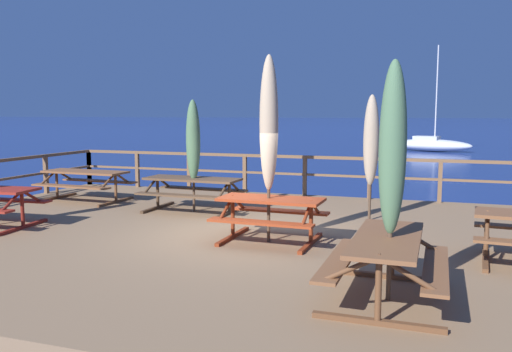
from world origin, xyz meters
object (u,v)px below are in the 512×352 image
picnic_table_mid_left (85,179)px  picnic_table_front_left (387,254)px  patio_umbrella_short_front (393,149)px  picnic_table_mid_centre (192,187)px  picnic_table_back_right (271,210)px  patio_umbrella_short_back (193,141)px  patio_umbrella_tall_mid_left (268,130)px  sailboat_distant (430,144)px  patio_umbrella_short_mid (371,141)px  patio_umbrella_tall_back_left (269,124)px

picnic_table_mid_left → picnic_table_front_left: size_ratio=1.11×
picnic_table_mid_left → patio_umbrella_short_front: bearing=-31.5°
picnic_table_mid_centre → picnic_table_mid_left: bearing=172.3°
picnic_table_back_right → patio_umbrella_short_back: 3.43m
patio_umbrella_tall_mid_left → patio_umbrella_short_front: 6.79m
patio_umbrella_short_front → sailboat_distant: sailboat_distant is taller
picnic_table_mid_left → picnic_table_back_right: 6.29m
patio_umbrella_short_mid → patio_umbrella_tall_back_left: bearing=-120.7°
picnic_table_back_right → patio_umbrella_tall_mid_left: bearing=108.2°
patio_umbrella_tall_mid_left → patio_umbrella_tall_back_left: bearing=-72.3°
patio_umbrella_tall_back_left → patio_umbrella_short_front: 3.19m
patio_umbrella_short_mid → sailboat_distant: bearing=88.3°
sailboat_distant → picnic_table_front_left: bearing=-90.3°
picnic_table_mid_left → patio_umbrella_tall_back_left: 6.45m
patio_umbrella_short_mid → patio_umbrella_short_front: 4.77m
patio_umbrella_short_front → sailboat_distant: (0.13, 34.89, -1.90)m
picnic_table_mid_centre → patio_umbrella_tall_mid_left: size_ratio=0.78×
picnic_table_front_left → patio_umbrella_tall_back_left: (-2.19, 2.27, 1.48)m
patio_umbrella_short_mid → sailboat_distant: (0.91, 30.18, -1.75)m
patio_umbrella_tall_mid_left → patio_umbrella_tall_back_left: size_ratio=0.89×
patio_umbrella_short_back → patio_umbrella_tall_back_left: patio_umbrella_tall_back_left is taller
picnic_table_mid_centre → patio_umbrella_short_front: size_ratio=0.78×
patio_umbrella_short_front → sailboat_distant: size_ratio=0.37×
picnic_table_front_left → patio_umbrella_tall_back_left: patio_umbrella_tall_back_left is taller
picnic_table_back_right → patio_umbrella_short_mid: patio_umbrella_short_mid is taller
picnic_table_mid_left → patio_umbrella_short_mid: size_ratio=0.86×
picnic_table_mid_left → picnic_table_back_right: bearing=-24.1°
patio_umbrella_tall_back_left → sailboat_distant: 32.77m
picnic_table_back_right → picnic_table_mid_centre: bearing=139.9°
picnic_table_mid_centre → picnic_table_front_left: size_ratio=1.10×
patio_umbrella_tall_back_left → picnic_table_mid_centre: bearing=139.1°
picnic_table_mid_centre → patio_umbrella_tall_back_left: patio_umbrella_tall_back_left is taller
picnic_table_mid_centre → picnic_table_back_right: bearing=-40.1°
patio_umbrella_short_mid → patio_umbrella_tall_back_left: 2.85m
patio_umbrella_tall_back_left → picnic_table_back_right: bearing=48.4°
picnic_table_mid_centre → picnic_table_back_right: (2.53, -2.13, -0.01)m
patio_umbrella_short_mid → patio_umbrella_tall_mid_left: patio_umbrella_tall_mid_left is taller
picnic_table_mid_centre → patio_umbrella_tall_back_left: bearing=-40.9°
picnic_table_mid_left → sailboat_distant: 31.09m
patio_umbrella_tall_back_left → patio_umbrella_short_front: patio_umbrella_tall_back_left is taller
picnic_table_front_left → patio_umbrella_tall_back_left: bearing=134.0°
patio_umbrella_tall_mid_left → sailboat_distant: (3.50, 29.00, -1.92)m
patio_umbrella_short_back → sailboat_distant: (4.81, 30.46, -1.70)m
patio_umbrella_short_mid → picnic_table_mid_centre: bearing=-176.1°
picnic_table_mid_left → picnic_table_back_right: same height
picnic_table_mid_centre → sailboat_distant: (4.85, 30.45, -0.66)m
picnic_table_mid_left → picnic_table_mid_centre: (3.22, -0.44, -0.00)m
patio_umbrella_tall_mid_left → patio_umbrella_tall_back_left: (1.15, -3.62, 0.21)m
patio_umbrella_short_front → picnic_table_mid_left: bearing=148.5°
picnic_table_front_left → sailboat_distant: sailboat_distant is taller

